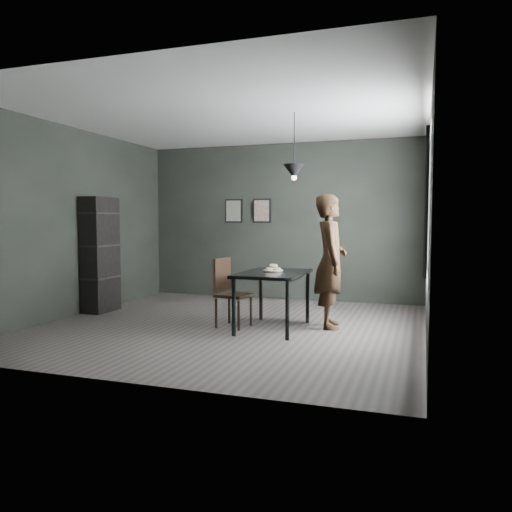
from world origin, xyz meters
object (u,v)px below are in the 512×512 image
(wood_chair, at_px, (228,288))
(shelf_unit, at_px, (100,255))
(woman, at_px, (330,261))
(pendant_lamp, at_px, (294,171))
(white_plate, at_px, (273,271))
(cafe_table, at_px, (273,278))

(wood_chair, xyz_separation_m, shelf_unit, (-2.31, 0.40, 0.37))
(woman, relative_size, pendant_lamp, 2.04)
(white_plate, distance_m, wood_chair, 0.65)
(white_plate, relative_size, shelf_unit, 0.13)
(cafe_table, height_order, woman, woman)
(cafe_table, bearing_deg, woman, 26.62)
(shelf_unit, bearing_deg, white_plate, -5.42)
(woman, height_order, wood_chair, woman)
(white_plate, distance_m, woman, 0.77)
(white_plate, height_order, woman, woman)
(woman, distance_m, shelf_unit, 3.61)
(woman, height_order, shelf_unit, shelf_unit)
(cafe_table, xyz_separation_m, woman, (0.69, 0.35, 0.21))
(shelf_unit, bearing_deg, woman, 0.21)
(wood_chair, distance_m, shelf_unit, 2.37)
(cafe_table, distance_m, woman, 0.80)
(cafe_table, bearing_deg, pendant_lamp, 21.80)
(woman, xyz_separation_m, wood_chair, (-1.30, -0.37, -0.36))
(cafe_table, relative_size, wood_chair, 1.31)
(cafe_table, height_order, white_plate, white_plate)
(cafe_table, bearing_deg, wood_chair, -177.46)
(cafe_table, relative_size, pendant_lamp, 1.39)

